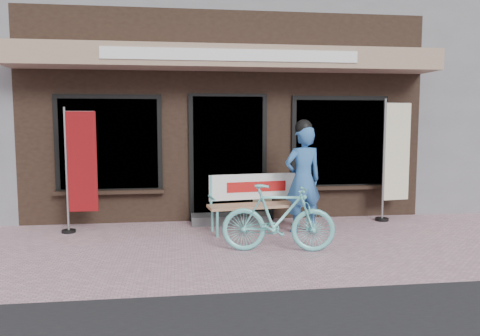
{
  "coord_description": "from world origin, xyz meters",
  "views": [
    {
      "loc": [
        -0.87,
        -6.05,
        1.75
      ],
      "look_at": [
        0.04,
        0.7,
        1.05
      ],
      "focal_mm": 35.0,
      "sensor_mm": 36.0,
      "label": 1
    }
  ],
  "objects": [
    {
      "name": "bicycle",
      "position": [
        0.45,
        -0.06,
        0.45
      ],
      "size": [
        1.56,
        0.69,
        0.91
      ],
      "primitive_type": "imported",
      "rotation": [
        0.0,
        0.0,
        1.39
      ],
      "color": "#66C7C5",
      "rests_on": "ground"
    },
    {
      "name": "menu_stand",
      "position": [
        0.6,
        1.96,
        0.41
      ],
      "size": [
        0.4,
        0.16,
        0.8
      ],
      "rotation": [
        0.0,
        0.0,
        -0.19
      ],
      "color": "black",
      "rests_on": "ground"
    },
    {
      "name": "nobori_cream",
      "position": [
        2.87,
        1.6,
        1.09
      ],
      "size": [
        0.63,
        0.26,
        2.11
      ],
      "rotation": [
        0.0,
        0.0,
        0.13
      ],
      "color": "gray",
      "rests_on": "ground"
    },
    {
      "name": "storefront",
      "position": [
        0.0,
        4.96,
        2.99
      ],
      "size": [
        7.0,
        6.77,
        6.0
      ],
      "color": "black",
      "rests_on": "ground"
    },
    {
      "name": "person",
      "position": [
        1.06,
        0.96,
        0.87
      ],
      "size": [
        0.67,
        0.5,
        1.76
      ],
      "rotation": [
        0.0,
        0.0,
        0.19
      ],
      "color": "#2F61A3",
      "rests_on": "ground"
    },
    {
      "name": "nobori_red",
      "position": [
        -2.37,
        1.4,
        1.01
      ],
      "size": [
        0.57,
        0.21,
        1.95
      ],
      "rotation": [
        0.0,
        0.0,
        -0.01
      ],
      "color": "gray",
      "rests_on": "ground"
    },
    {
      "name": "ground",
      "position": [
        0.0,
        0.0,
        0.0
      ],
      "size": [
        70.0,
        70.0,
        0.0
      ],
      "primitive_type": "plane",
      "color": "#C193A0",
      "rests_on": "ground"
    },
    {
      "name": "bench",
      "position": [
        0.4,
        1.19,
        0.52
      ],
      "size": [
        1.68,
        0.63,
        0.89
      ],
      "rotation": [
        0.0,
        0.0,
        0.13
      ],
      "color": "#66C7C5",
      "rests_on": "ground"
    }
  ]
}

